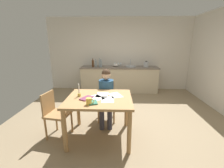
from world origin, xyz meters
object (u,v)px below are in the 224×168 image
Objects in this scene: book_magazine at (93,102)px; stovetop_kettle at (146,64)px; coffee_mug at (89,101)px; wine_glass_near_sink at (121,63)px; wine_glass_by_kettle at (118,63)px; wine_glass_back_left at (115,63)px; sink_unit at (131,66)px; chair_side_empty at (55,112)px; person_seated at (106,93)px; bottle_sauce at (101,64)px; candlestick at (79,93)px; bottle_oil at (93,63)px; dining_table at (99,104)px; mixing_bowl at (116,65)px; book_cookery at (87,98)px; bottle_wine_red at (100,63)px; chair_at_table at (107,99)px; bottle_vinegar at (96,64)px.

stovetop_kettle is (1.40, 3.07, 0.20)m from book_magazine.
book_magazine is (0.04, 0.07, -0.04)m from coffee_mug.
wine_glass_by_kettle is (-0.09, 0.00, 0.00)m from wine_glass_near_sink.
wine_glass_back_left reaches higher than book_magazine.
wine_glass_near_sink is at bearing 157.21° from sink_unit.
book_magazine is at bearing -18.92° from chair_side_empty.
bottle_sauce is at bearing 98.76° from person_seated.
sink_unit reaches higher than candlestick.
sink_unit is 1.24× the size of bottle_oil.
dining_table is 2.94m from sink_unit.
stovetop_kettle is 0.99m from wine_glass_by_kettle.
bottle_sauce is at bearing -160.70° from mixing_bowl.
person_seated reaches higher than book_cookery.
mixing_bowl is 1.07m from stovetop_kettle.
wine_glass_near_sink is (0.74, 0.21, -0.02)m from bottle_wine_red.
bottle_wine_red is at bearing 120.25° from book_cookery.
chair_at_table is 2.33m from wine_glass_near_sink.
bottle_vinegar reaches higher than book_magazine.
bottle_wine_red is (-1.09, -0.07, 0.10)m from sink_unit.
candlestick is 0.78× the size of bottle_wine_red.
dining_table is 3.17× the size of sink_unit.
wine_glass_near_sink is (0.37, 2.25, 0.52)m from chair_at_table.
candlestick is 0.80× the size of bottle_oil.
bottle_wine_red is 0.68m from wine_glass_by_kettle.
book_cookery is at bearing -164.63° from dining_table.
coffee_mug is at bearing -82.15° from bottle_oil.
wine_glass_back_left is at bearing 14.71° from bottle_oil.
person_seated is 5.19× the size of candlestick.
wine_glass_back_left reaches higher than candlestick.
person_seated is 2.43m from wine_glass_by_kettle.
wine_glass_back_left is (-0.03, 0.07, 0.06)m from mixing_bowl.
bottle_vinegar reaches higher than book_cookery.
wine_glass_back_left is at bearing 68.58° from book_magazine.
coffee_mug is 3.24m from mixing_bowl.
bottle_wine_red is 1.45× the size of mixing_bowl.
bottle_sauce is at bearing -152.43° from wine_glass_back_left.
person_seated is 7.76× the size of wine_glass_back_left.
dining_table is at bearing -105.57° from sink_unit.
chair_side_empty is 3.23m from wine_glass_by_kettle.
person_seated reaches higher than coffee_mug.
wine_glass_near_sink is at bearing 13.11° from bottle_vinegar.
bottle_oil reaches higher than stovetop_kettle.
dining_table is 3.02m from wine_glass_near_sink.
bottle_sauce is 1.25× the size of stovetop_kettle.
wine_glass_by_kettle is at bearing 22.56° from bottle_sauce.
book_magazine is at bearing -45.92° from candlestick.
bottle_vinegar is (0.11, -0.00, -0.01)m from bottle_oil.
sink_unit reaches higher than chair_at_table.
candlestick is 1.19× the size of book_magazine.
dining_table is at bearing -95.75° from chair_at_table.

